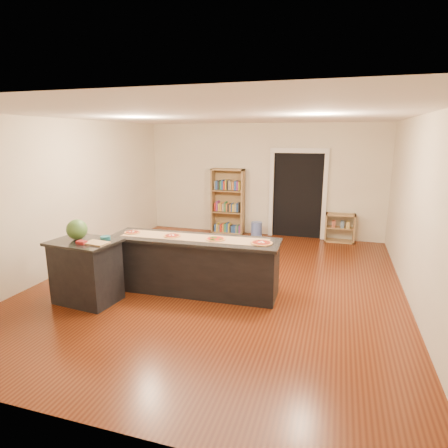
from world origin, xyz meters
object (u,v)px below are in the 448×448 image
(bookshelf, at_px, (228,202))
(waste_bin, at_px, (257,230))
(kitchen_island, at_px, (194,265))
(watermelon, at_px, (77,230))
(side_counter, at_px, (86,271))
(low_shelf, at_px, (340,228))

(bookshelf, xyz_separation_m, waste_bin, (0.82, -0.21, -0.64))
(kitchen_island, xyz_separation_m, bookshelf, (-0.56, 3.79, 0.39))
(bookshelf, relative_size, watermelon, 5.48)
(kitchen_island, xyz_separation_m, waste_bin, (0.26, 3.57, -0.26))
(kitchen_island, bearing_deg, waste_bin, 83.86)
(waste_bin, xyz_separation_m, watermelon, (-1.82, -4.37, 0.92))
(side_counter, bearing_deg, watermelon, 169.48)
(kitchen_island, xyz_separation_m, low_shelf, (2.25, 3.79, -0.11))
(watermelon, bearing_deg, low_shelf, 50.26)
(watermelon, bearing_deg, bookshelf, 77.63)
(low_shelf, height_order, watermelon, watermelon)
(side_counter, distance_m, waste_bin, 4.73)
(waste_bin, bearing_deg, watermelon, -112.62)
(bookshelf, xyz_separation_m, watermelon, (-1.00, -4.58, 0.28))
(low_shelf, xyz_separation_m, waste_bin, (-1.99, -0.21, -0.15))
(side_counter, bearing_deg, kitchen_island, 36.04)
(side_counter, distance_m, low_shelf, 5.90)
(bookshelf, bearing_deg, kitchen_island, -81.62)
(side_counter, xyz_separation_m, bookshelf, (0.87, 4.62, 0.35))
(side_counter, height_order, watermelon, watermelon)
(kitchen_island, distance_m, low_shelf, 4.41)
(bookshelf, distance_m, waste_bin, 1.06)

